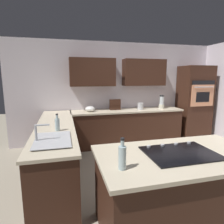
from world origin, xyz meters
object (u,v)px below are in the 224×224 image
object	(u,v)px
blender	(162,103)
oil_bottle	(122,157)
spice_rack	(115,105)
wall_oven	(194,103)
dish_soap_bottle	(57,124)
mixing_bowl	(90,109)
sink_unit	(52,139)
cooktop	(180,153)
kettle	(140,106)

from	to	relation	value
blender	oil_bottle	bearing A→B (deg)	56.20
oil_bottle	spice_rack	bearing A→B (deg)	-103.89
wall_oven	blender	world-z (taller)	wall_oven
spice_rack	oil_bottle	size ratio (longest dim) A/B	0.92
spice_rack	dish_soap_bottle	bearing A→B (deg)	50.41
wall_oven	dish_soap_bottle	size ratio (longest dim) A/B	7.45
blender	mixing_bowl	xyz separation A→B (m)	(1.90, 0.00, -0.09)
oil_bottle	mixing_bowl	bearing A→B (deg)	-92.28
mixing_bowl	dish_soap_bottle	bearing A→B (deg)	65.22
sink_unit	oil_bottle	bearing A→B (deg)	123.93
blender	dish_soap_bottle	bearing A→B (deg)	30.76
wall_oven	oil_bottle	bearing A→B (deg)	45.10
wall_oven	cooktop	bearing A→B (deg)	50.99
cooktop	oil_bottle	size ratio (longest dim) A/B	2.57
cooktop	spice_rack	xyz separation A→B (m)	(-0.05, -2.92, 0.13)
wall_oven	oil_bottle	world-z (taller)	wall_oven
blender	dish_soap_bottle	xyz separation A→B (m)	(2.62, 1.56, -0.04)
kettle	oil_bottle	world-z (taller)	oil_bottle
sink_unit	spice_rack	bearing A→B (deg)	-123.76
wall_oven	spice_rack	bearing A→B (deg)	-2.14
sink_unit	cooktop	world-z (taller)	sink_unit
dish_soap_bottle	spice_rack	bearing A→B (deg)	-129.59
wall_oven	spice_rack	size ratio (longest dim) A/B	7.39
cooktop	kettle	world-z (taller)	kettle
blender	mixing_bowl	world-z (taller)	blender
oil_bottle	blender	bearing A→B (deg)	-123.80
dish_soap_bottle	kettle	bearing A→B (deg)	-142.33
blender	kettle	size ratio (longest dim) A/B	2.08
wall_oven	spice_rack	world-z (taller)	wall_oven
cooktop	dish_soap_bottle	world-z (taller)	dish_soap_bottle
wall_oven	sink_unit	size ratio (longest dim) A/B	2.88
kettle	dish_soap_bottle	distance (m)	2.55
wall_oven	sink_unit	world-z (taller)	wall_oven
kettle	dish_soap_bottle	bearing A→B (deg)	37.67
sink_unit	dish_soap_bottle	size ratio (longest dim) A/B	2.59
cooktop	wall_oven	bearing A→B (deg)	-129.01
mixing_bowl	oil_bottle	bearing A→B (deg)	87.72
wall_oven	mixing_bowl	bearing A→B (deg)	0.26
spice_rack	mixing_bowl	bearing A→B (deg)	8.52
sink_unit	mixing_bowl	distance (m)	2.18
blender	spice_rack	size ratio (longest dim) A/B	1.28
blender	wall_oven	bearing A→B (deg)	-179.24
sink_unit	blender	size ratio (longest dim) A/B	2.01
kettle	dish_soap_bottle	size ratio (longest dim) A/B	0.62
oil_bottle	dish_soap_bottle	bearing A→B (deg)	-67.64
dish_soap_bottle	oil_bottle	size ratio (longest dim) A/B	0.91
mixing_bowl	dish_soap_bottle	distance (m)	1.72
kettle	sink_unit	bearing A→B (deg)	44.46
wall_oven	mixing_bowl	xyz separation A→B (m)	(2.90, 0.01, -0.05)
spice_rack	dish_soap_bottle	world-z (taller)	dish_soap_bottle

